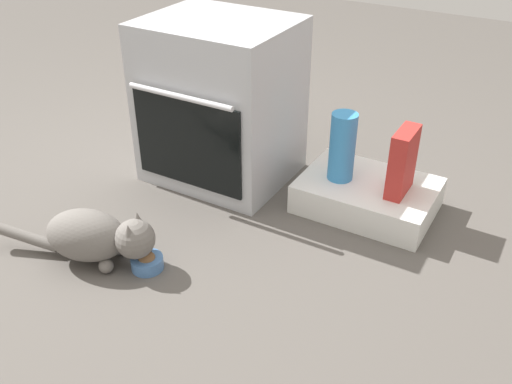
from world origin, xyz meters
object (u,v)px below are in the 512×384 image
object	(u,v)px
pantry_cabinet	(367,195)
food_bowl	(147,262)
oven	(221,102)
water_bottle	(342,147)
cat	(95,236)
cereal_box	(402,162)

from	to	relation	value
pantry_cabinet	food_bowl	world-z (taller)	pantry_cabinet
pantry_cabinet	food_bowl	distance (m)	0.98
oven	water_bottle	world-z (taller)	oven
pantry_cabinet	cat	distance (m)	1.15
food_bowl	cat	size ratio (longest dim) A/B	0.19
pantry_cabinet	cat	xyz separation A→B (m)	(-0.75, -0.86, 0.05)
pantry_cabinet	water_bottle	size ratio (longest dim) A/B	1.89
food_bowl	cat	xyz separation A→B (m)	(-0.19, -0.06, 0.09)
cat	cereal_box	world-z (taller)	cereal_box
oven	pantry_cabinet	size ratio (longest dim) A/B	1.30
oven	cereal_box	world-z (taller)	oven
cat	pantry_cabinet	bearing A→B (deg)	31.61
oven	food_bowl	distance (m)	0.84
food_bowl	cereal_box	world-z (taller)	cereal_box
pantry_cabinet	cereal_box	bearing A→B (deg)	-4.45
pantry_cabinet	cereal_box	size ratio (longest dim) A/B	2.02
cat	cereal_box	xyz separation A→B (m)	(0.89, 0.85, 0.16)
oven	food_bowl	bearing A→B (deg)	-78.80
pantry_cabinet	food_bowl	size ratio (longest dim) A/B	4.64
food_bowl	cat	distance (m)	0.22
oven	cat	bearing A→B (deg)	-92.73
water_bottle	cereal_box	world-z (taller)	water_bottle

